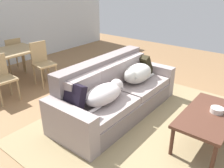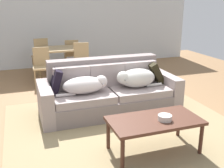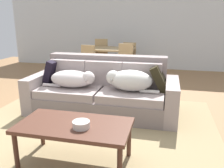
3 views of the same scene
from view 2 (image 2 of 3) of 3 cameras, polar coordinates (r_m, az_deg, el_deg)
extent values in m
plane|color=#916B45|center=(4.65, -1.29, -6.76)|extent=(10.00, 10.00, 0.00)
cube|color=silver|center=(8.17, -10.34, 13.21)|extent=(8.00, 0.12, 2.70)
cube|color=#99855D|center=(4.23, 2.69, -9.28)|extent=(3.50, 3.16, 0.01)
cube|color=gray|center=(4.78, -0.46, -4.11)|extent=(2.01, 0.95, 0.31)
cube|color=#A0908D|center=(4.57, -6.43, -2.32)|extent=(0.98, 0.91, 0.13)
cube|color=#A0908D|center=(4.88, 5.12, -1.00)|extent=(0.98, 0.91, 0.13)
cube|color=gray|center=(4.93, -1.80, 2.89)|extent=(2.01, 0.25, 0.47)
cube|color=#A0908D|center=(4.62, -8.45, 1.21)|extent=(0.62, 0.16, 0.40)
cube|color=#A0908D|center=(4.77, -1.10, 1.92)|extent=(0.62, 0.16, 0.40)
cube|color=#A0908D|center=(4.99, 5.70, 2.54)|extent=(0.62, 0.16, 0.40)
cube|color=#A0908D|center=(4.51, -13.81, -4.01)|extent=(0.19, 0.94, 0.59)
cube|color=#A0908D|center=(5.17, 11.14, -1.08)|extent=(0.19, 0.94, 0.59)
ellipsoid|color=silver|center=(4.43, -5.99, -0.25)|extent=(0.69, 0.38, 0.27)
sphere|color=silver|center=(4.47, -2.31, 0.50)|extent=(0.21, 0.21, 0.21)
cone|color=#A39997|center=(4.39, -1.94, 0.04)|extent=(0.09, 0.12, 0.09)
cylinder|color=silver|center=(4.34, -9.69, -2.27)|extent=(0.31, 0.05, 0.05)
ellipsoid|color=silver|center=(4.74, 5.33, 1.27)|extent=(0.64, 0.40, 0.32)
sphere|color=silver|center=(4.61, 2.35, 1.35)|extent=(0.22, 0.22, 0.22)
cone|color=#A19E96|center=(4.53, 2.80, 0.90)|extent=(0.10, 0.12, 0.10)
cylinder|color=silver|center=(4.84, 8.80, -0.15)|extent=(0.29, 0.05, 0.05)
cube|color=black|center=(4.54, -11.82, 0.57)|extent=(0.24, 0.42, 0.43)
cube|color=black|center=(5.08, 8.78, 2.50)|extent=(0.31, 0.42, 0.41)
cube|color=#543023|center=(3.50, 8.93, -7.60)|extent=(1.17, 0.61, 0.04)
cylinder|color=#47291E|center=(3.20, 2.22, -14.59)|extent=(0.05, 0.05, 0.42)
cylinder|color=#47291E|center=(3.68, 18.17, -10.99)|extent=(0.05, 0.05, 0.42)
cylinder|color=#47291E|center=(3.61, -0.80, -10.55)|extent=(0.05, 0.05, 0.42)
cylinder|color=#47291E|center=(4.04, 13.81, -7.92)|extent=(0.05, 0.05, 0.42)
cylinder|color=silver|center=(3.47, 11.03, -6.95)|extent=(0.17, 0.17, 0.07)
cube|color=tan|center=(6.93, -10.92, 7.28)|extent=(1.18, 0.83, 0.04)
cylinder|color=#90764F|center=(6.59, -14.87, 3.18)|extent=(0.05, 0.05, 0.71)
cylinder|color=#90764F|center=(6.75, -5.74, 4.01)|extent=(0.05, 0.05, 0.71)
cylinder|color=#90764F|center=(7.31, -15.38, 4.49)|extent=(0.05, 0.05, 0.71)
cylinder|color=#90764F|center=(7.45, -7.09, 5.22)|extent=(0.05, 0.05, 0.71)
cube|color=tan|center=(6.31, -14.45, 3.35)|extent=(0.42, 0.42, 0.04)
cube|color=tan|center=(6.44, -14.65, 5.66)|extent=(0.36, 0.06, 0.41)
cylinder|color=#987D54|center=(6.20, -15.81, 0.83)|extent=(0.04, 0.04, 0.41)
cylinder|color=#987D54|center=(6.21, -12.68, 1.08)|extent=(0.04, 0.04, 0.41)
cylinder|color=#987D54|center=(6.53, -15.84, 1.64)|extent=(0.04, 0.04, 0.41)
cylinder|color=#987D54|center=(6.53, -12.86, 1.88)|extent=(0.04, 0.04, 0.41)
cube|color=tan|center=(6.49, -6.24, 4.38)|extent=(0.45, 0.45, 0.04)
cube|color=tan|center=(6.62, -6.48, 6.75)|extent=(0.36, 0.08, 0.44)
cylinder|color=#987D54|center=(6.37, -7.52, 1.87)|extent=(0.04, 0.04, 0.44)
cylinder|color=#987D54|center=(6.40, -4.49, 2.06)|extent=(0.04, 0.04, 0.44)
cylinder|color=#987D54|center=(6.70, -7.78, 2.63)|extent=(0.04, 0.04, 0.44)
cylinder|color=#987D54|center=(6.73, -4.89, 2.80)|extent=(0.04, 0.04, 0.44)
cube|color=tan|center=(7.55, -14.81, 5.51)|extent=(0.45, 0.45, 0.04)
cube|color=tan|center=(7.33, -14.64, 7.32)|extent=(0.36, 0.09, 0.50)
cylinder|color=#987D54|center=(7.79, -13.76, 4.27)|extent=(0.04, 0.04, 0.41)
cylinder|color=#987D54|center=(7.72, -16.20, 3.96)|extent=(0.04, 0.04, 0.41)
cylinder|color=#987D54|center=(7.47, -13.10, 3.76)|extent=(0.04, 0.04, 0.41)
cylinder|color=#987D54|center=(7.40, -15.65, 3.43)|extent=(0.04, 0.04, 0.41)
cube|color=tan|center=(7.70, -8.51, 6.17)|extent=(0.44, 0.44, 0.04)
cube|color=tan|center=(7.48, -8.45, 7.58)|extent=(0.36, 0.07, 0.40)
cylinder|color=#987D54|center=(7.93, -7.33, 4.86)|extent=(0.04, 0.04, 0.41)
cylinder|color=#987D54|center=(7.90, -9.78, 4.71)|extent=(0.04, 0.04, 0.41)
cylinder|color=#987D54|center=(7.60, -7.03, 4.33)|extent=(0.04, 0.04, 0.41)
cylinder|color=#987D54|center=(7.57, -9.59, 4.16)|extent=(0.04, 0.04, 0.41)
camera|label=1|loc=(2.55, -52.48, 14.59)|focal=36.57mm
camera|label=3|loc=(2.56, 53.94, 1.34)|focal=37.97mm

